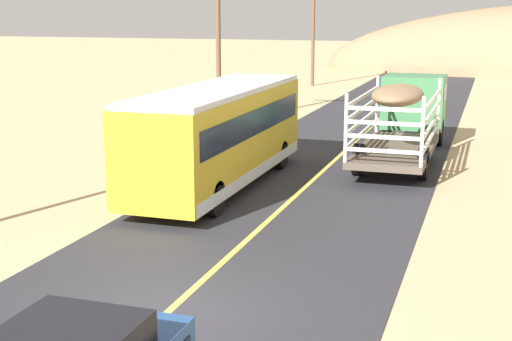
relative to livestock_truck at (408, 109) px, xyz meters
name	(u,v)px	position (x,y,z in m)	size (l,w,h in m)	color
ground_plane	(166,315)	(-2.39, -17.29, -1.79)	(240.00, 240.00, 0.00)	tan
road_surface	(166,315)	(-2.39, -17.29, -1.78)	(8.00, 120.00, 0.02)	#2D2D33
road_centre_line	(165,314)	(-2.39, -17.29, -1.77)	(0.16, 117.60, 0.00)	#D8CC4C
livestock_truck	(408,109)	(0.00, 0.00, 0.00)	(2.53, 9.70, 3.02)	#3F7F4C
bus	(219,134)	(-5.04, -7.55, -0.04)	(2.54, 10.00, 3.21)	gold
power_pole_mid	(218,32)	(-9.86, 4.92, 2.73)	(2.20, 0.24, 8.45)	brown
power_pole_far	(313,21)	(-9.86, 24.40, 2.99)	(2.20, 0.24, 8.97)	brown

